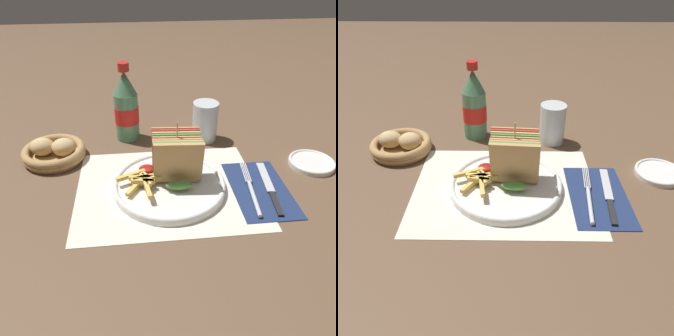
{
  "view_description": "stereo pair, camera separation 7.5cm",
  "coord_description": "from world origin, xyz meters",
  "views": [
    {
      "loc": [
        -0.08,
        -0.59,
        0.46
      ],
      "look_at": [
        -0.02,
        0.02,
        0.04
      ],
      "focal_mm": 35.0,
      "sensor_mm": 36.0,
      "label": 1
    },
    {
      "loc": [
        -0.01,
        -0.6,
        0.46
      ],
      "look_at": [
        -0.02,
        0.02,
        0.04
      ],
      "focal_mm": 35.0,
      "sensor_mm": 36.0,
      "label": 2
    }
  ],
  "objects": [
    {
      "name": "ground_plane",
      "position": [
        0.0,
        0.0,
        0.0
      ],
      "size": [
        4.0,
        4.0,
        0.0
      ],
      "primitive_type": "plane",
      "color": "brown"
    },
    {
      "name": "coke_bottle_near",
      "position": [
        -0.11,
        0.25,
        0.09
      ],
      "size": [
        0.07,
        0.07,
        0.22
      ],
      "color": "#4C7F5B",
      "rests_on": "ground_plane"
    },
    {
      "name": "fork",
      "position": [
        0.16,
        -0.05,
        0.01
      ],
      "size": [
        0.03,
        0.2,
        0.01
      ],
      "rotation": [
        0.0,
        0.0,
        -0.11
      ],
      "color": "silver",
      "rests_on": "napkin"
    },
    {
      "name": "placemat",
      "position": [
        -0.02,
        -0.0,
        0.0
      ],
      "size": [
        0.41,
        0.32,
        0.0
      ],
      "color": "silver",
      "rests_on": "ground_plane"
    },
    {
      "name": "side_saucer",
      "position": [
        0.35,
        0.06,
        0.01
      ],
      "size": [
        0.11,
        0.11,
        0.01
      ],
      "color": "white",
      "rests_on": "ground_plane"
    },
    {
      "name": "ketchup_blob",
      "position": [
        -0.07,
        0.04,
        0.03
      ],
      "size": [
        0.04,
        0.03,
        0.01
      ],
      "color": "maroon",
      "rests_on": "plate_main"
    },
    {
      "name": "knife",
      "position": [
        0.21,
        -0.03,
        0.01
      ],
      "size": [
        0.04,
        0.19,
        0.0
      ],
      "rotation": [
        0.0,
        0.0,
        -0.11
      ],
      "color": "black",
      "rests_on": "napkin"
    },
    {
      "name": "fries_pile",
      "position": [
        -0.08,
        -0.01,
        0.03
      ],
      "size": [
        0.1,
        0.1,
        0.02
      ],
      "color": "#E0B756",
      "rests_on": "plate_main"
    },
    {
      "name": "napkin",
      "position": [
        0.19,
        -0.03,
        0.0
      ],
      "size": [
        0.13,
        0.22,
        0.0
      ],
      "color": "navy",
      "rests_on": "ground_plane"
    },
    {
      "name": "plate_main",
      "position": [
        -0.02,
        0.0,
        0.01
      ],
      "size": [
        0.26,
        0.26,
        0.02
      ],
      "color": "white",
      "rests_on": "ground_plane"
    },
    {
      "name": "glass_near",
      "position": [
        0.11,
        0.22,
        0.05
      ],
      "size": [
        0.07,
        0.07,
        0.11
      ],
      "color": "silver",
      "rests_on": "ground_plane"
    },
    {
      "name": "bread_basket",
      "position": [
        -0.3,
        0.16,
        0.02
      ],
      "size": [
        0.16,
        0.16,
        0.06
      ],
      "color": "#AD8451",
      "rests_on": "ground_plane"
    },
    {
      "name": "club_sandwich",
      "position": [
        0.0,
        0.01,
        0.07
      ],
      "size": [
        0.11,
        0.1,
        0.14
      ],
      "color": "tan",
      "rests_on": "plate_main"
    }
  ]
}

